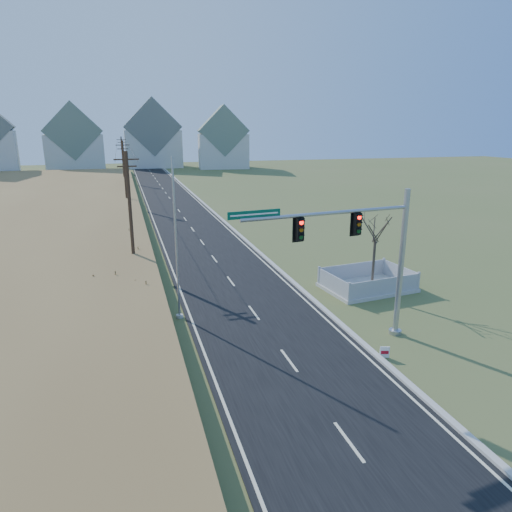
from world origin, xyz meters
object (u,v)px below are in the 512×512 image
Objects in this scene: fence_enclosure at (367,285)px; traffic_signal_mast at (372,253)px; flagpole at (177,257)px; open_sign at (385,352)px; bare_tree at (376,227)px.

traffic_signal_mast is at bearing -126.57° from fence_enclosure.
flagpole reaches higher than traffic_signal_mast.
traffic_signal_mast is 10.57m from flagpole.
fence_enclosure is 0.68× the size of flagpole.
traffic_signal_mast is 4.82m from open_sign.
flagpole is at bearing 156.15° from open_sign.
bare_tree is at bearing -113.83° from fence_enclosure.
bare_tree is at bearing 50.62° from traffic_signal_mast.
open_sign is 0.10× the size of bare_tree.
open_sign is 9.57m from bare_tree.
flagpole is (-8.80, 7.57, 3.35)m from open_sign.
bare_tree is (3.62, 5.70, -0.08)m from traffic_signal_mast.
traffic_signal_mast is 9.14m from fence_enclosure.
flagpole reaches higher than fence_enclosure.
fence_enclosure is 4.54m from bare_tree.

